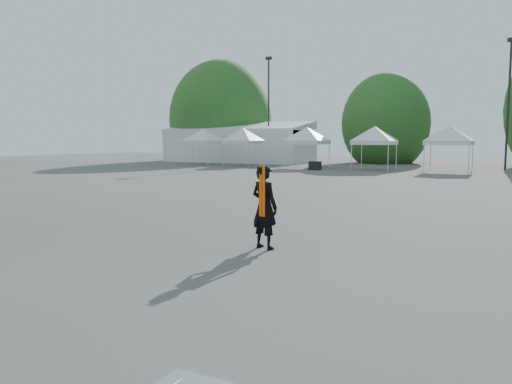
% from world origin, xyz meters
% --- Properties ---
extents(ground, '(120.00, 120.00, 0.00)m').
position_xyz_m(ground, '(0.00, 0.00, 0.00)').
color(ground, '#474442').
rests_on(ground, ground).
extents(marquee, '(15.00, 6.25, 4.23)m').
position_xyz_m(marquee, '(-22.00, 35.00, 1.97)').
color(marquee, silver).
rests_on(marquee, ground).
extents(light_pole_west, '(0.60, 0.25, 10.30)m').
position_xyz_m(light_pole_west, '(-18.00, 34.00, 5.77)').
color(light_pole_west, black).
rests_on(light_pole_west, ground).
extents(light_pole_east, '(0.60, 0.25, 9.80)m').
position_xyz_m(light_pole_east, '(3.00, 32.00, 5.52)').
color(light_pole_east, black).
rests_on(light_pole_east, ground).
extents(tree_far_w, '(4.80, 4.80, 7.30)m').
position_xyz_m(tree_far_w, '(-26.00, 38.00, 4.54)').
color(tree_far_w, '#382314').
rests_on(tree_far_w, ground).
extents(tree_mid_w, '(4.16, 4.16, 6.33)m').
position_xyz_m(tree_mid_w, '(-8.00, 40.00, 3.93)').
color(tree_mid_w, '#382314').
rests_on(tree_mid_w, ground).
extents(tent_a, '(3.98, 3.98, 3.88)m').
position_xyz_m(tent_a, '(-22.24, 28.88, 3.06)').
color(tent_a, silver).
rests_on(tent_a, ground).
extents(tent_b, '(3.94, 3.94, 3.88)m').
position_xyz_m(tent_b, '(-17.56, 28.12, 3.06)').
color(tent_b, silver).
rests_on(tent_b, ground).
extents(tent_c, '(4.38, 4.38, 3.88)m').
position_xyz_m(tent_c, '(-11.69, 28.41, 3.06)').
color(tent_c, silver).
rests_on(tent_c, ground).
extents(tent_d, '(4.17, 4.17, 3.88)m').
position_xyz_m(tent_d, '(-5.89, 27.74, 3.06)').
color(tent_d, silver).
rests_on(tent_d, ground).
extents(tent_e, '(4.44, 4.44, 3.88)m').
position_xyz_m(tent_e, '(-0.59, 28.05, 3.06)').
color(tent_e, silver).
rests_on(tent_e, ground).
extents(man, '(0.75, 0.59, 1.79)m').
position_xyz_m(man, '(-0.83, -0.84, 0.90)').
color(man, black).
rests_on(man, ground).
extents(crate_west, '(0.88, 0.69, 0.66)m').
position_xyz_m(crate_west, '(-9.90, 25.66, 0.33)').
color(crate_west, black).
rests_on(crate_west, ground).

